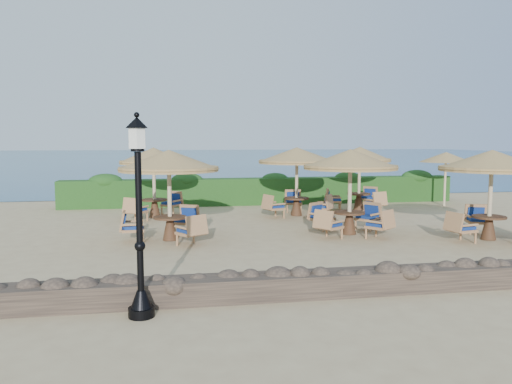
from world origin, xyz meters
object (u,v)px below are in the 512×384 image
(lamp_post, at_px, (139,225))
(cafe_set_5, at_px, (359,166))
(cafe_set_0, at_px, (169,174))
(extra_parasol, at_px, (446,157))
(cafe_set_3, at_px, (154,166))
(cafe_set_4, at_px, (297,165))
(cafe_set_1, at_px, (350,175))
(cafe_set_2, at_px, (491,174))

(lamp_post, relative_size, cafe_set_5, 1.21)
(cafe_set_0, relative_size, cafe_set_5, 1.07)
(extra_parasol, height_order, cafe_set_0, cafe_set_0)
(cafe_set_3, bearing_deg, cafe_set_4, -4.71)
(cafe_set_1, relative_size, cafe_set_4, 0.98)
(extra_parasol, xyz_separation_m, cafe_set_5, (-4.25, -0.56, -0.31))
(cafe_set_0, bearing_deg, cafe_set_2, -9.50)
(lamp_post, xyz_separation_m, cafe_set_4, (5.37, 10.38, 0.40))
(cafe_set_5, bearing_deg, cafe_set_3, -175.82)
(lamp_post, height_order, cafe_set_4, lamp_post)
(cafe_set_2, height_order, cafe_set_4, same)
(extra_parasol, bearing_deg, cafe_set_0, -155.04)
(extra_parasol, xyz_separation_m, cafe_set_4, (-7.23, -1.62, -0.22))
(cafe_set_1, relative_size, cafe_set_3, 1.10)
(cafe_set_0, relative_size, cafe_set_3, 1.10)
(extra_parasol, distance_m, cafe_set_4, 7.41)
(cafe_set_2, xyz_separation_m, cafe_set_5, (-1.42, 6.62, -0.09))
(cafe_set_1, bearing_deg, cafe_set_3, 143.66)
(cafe_set_5, bearing_deg, cafe_set_1, -114.60)
(extra_parasol, relative_size, cafe_set_1, 0.82)
(cafe_set_2, xyz_separation_m, cafe_set_4, (-4.40, 5.56, -0.00))
(cafe_set_2, bearing_deg, extra_parasol, 68.51)
(lamp_post, height_order, cafe_set_3, lamp_post)
(extra_parasol, bearing_deg, cafe_set_3, -174.68)
(cafe_set_1, distance_m, cafe_set_3, 7.54)
(extra_parasol, distance_m, cafe_set_5, 4.30)
(lamp_post, bearing_deg, cafe_set_3, 90.27)
(lamp_post, distance_m, cafe_set_0, 6.40)
(cafe_set_0, xyz_separation_m, cafe_set_1, (5.52, -0.02, -0.09))
(cafe_set_5, bearing_deg, cafe_set_4, -160.39)
(cafe_set_3, distance_m, cafe_set_4, 5.44)
(cafe_set_1, bearing_deg, cafe_set_0, 179.83)
(lamp_post, relative_size, cafe_set_2, 1.10)
(lamp_post, height_order, cafe_set_5, lamp_post)
(lamp_post, bearing_deg, cafe_set_1, 46.54)
(extra_parasol, relative_size, cafe_set_0, 0.82)
(lamp_post, relative_size, extra_parasol, 1.38)
(cafe_set_3, relative_size, cafe_set_4, 0.89)
(cafe_set_0, xyz_separation_m, cafe_set_4, (4.87, 4.01, 0.01))
(lamp_post, bearing_deg, cafe_set_0, 85.46)
(cafe_set_1, relative_size, cafe_set_5, 1.06)
(cafe_set_3, height_order, cafe_set_5, same)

